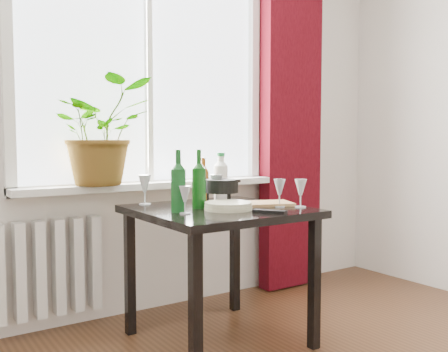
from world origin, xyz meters
TOP-DOWN VIEW (x-y plane):
  - window at (0.00, 2.22)m, footprint 1.72×0.08m
  - windowsill at (0.00, 2.15)m, footprint 1.72×0.20m
  - curtain at (1.12, 2.12)m, footprint 0.50×0.12m
  - radiator at (-0.75, 2.18)m, footprint 0.80×0.10m
  - table at (0.10, 1.55)m, footprint 0.85×0.85m
  - potted_plant at (-0.35, 2.10)m, footprint 0.58×0.51m
  - wine_bottle_left at (-0.16, 1.52)m, footprint 0.10×0.10m
  - wine_bottle_right at (-0.00, 1.59)m, footprint 0.08×0.08m
  - bottle_amber at (0.18, 1.84)m, footprint 0.08×0.08m
  - cleaning_bottle at (0.30, 1.83)m, footprint 0.09×0.09m
  - wineglass_front_right at (0.39, 1.39)m, footprint 0.07×0.07m
  - wineglass_far_right at (0.48, 1.31)m, footprint 0.09×0.09m
  - wineglass_back_center at (0.17, 1.68)m, footprint 0.09×0.09m
  - wineglass_back_left at (-0.18, 1.89)m, footprint 0.10×0.10m
  - wineglass_front_left at (-0.17, 1.45)m, footprint 0.07×0.07m
  - plate_stack at (0.09, 1.45)m, footprint 0.27×0.27m
  - fondue_pot at (0.18, 1.64)m, footprint 0.26×0.24m
  - tv_remote at (0.19, 1.23)m, footprint 0.13×0.17m
  - cutting_board at (0.37, 1.50)m, footprint 0.36×0.30m

SIDE VIEW (x-z plane):
  - radiator at x=-0.75m, z-range 0.10..0.66m
  - table at x=0.10m, z-range 0.28..1.02m
  - cutting_board at x=0.37m, z-range 0.74..0.76m
  - tv_remote at x=0.19m, z-range 0.74..0.76m
  - plate_stack at x=0.09m, z-range 0.74..0.78m
  - wineglass_front_left at x=-0.17m, z-range 0.74..0.88m
  - fondue_pot at x=0.18m, z-range 0.74..0.89m
  - wineglass_front_right at x=0.39m, z-range 0.74..0.90m
  - wineglass_far_right at x=0.48m, z-range 0.74..0.90m
  - windowsill at x=0.00m, z-range 0.80..0.84m
  - wineglass_back_left at x=-0.18m, z-range 0.74..0.91m
  - wineglass_back_center at x=0.17m, z-range 0.74..0.92m
  - bottle_amber at x=0.18m, z-range 0.74..1.01m
  - cleaning_bottle at x=0.30m, z-range 0.74..1.04m
  - wine_bottle_right at x=0.00m, z-range 0.74..1.06m
  - wine_bottle_left at x=-0.16m, z-range 0.74..1.06m
  - potted_plant at x=-0.35m, z-range 0.84..1.47m
  - curtain at x=1.12m, z-range 0.01..2.58m
  - window at x=0.00m, z-range 0.79..2.41m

